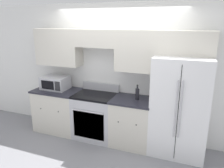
{
  "coord_description": "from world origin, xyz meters",
  "views": [
    {
      "loc": [
        1.39,
        -3.3,
        2.27
      ],
      "look_at": [
        0.0,
        0.31,
        1.15
      ],
      "focal_mm": 35.0,
      "sensor_mm": 36.0,
      "label": 1
    }
  ],
  "objects_px": {
    "oven_range": "(95,116)",
    "bottle": "(137,94)",
    "microwave": "(55,83)",
    "refrigerator": "(180,106)"
  },
  "relations": [
    {
      "from": "oven_range",
      "to": "microwave",
      "type": "relative_size",
      "value": 1.98
    },
    {
      "from": "refrigerator",
      "to": "bottle",
      "type": "bearing_deg",
      "value": -179.11
    },
    {
      "from": "refrigerator",
      "to": "microwave",
      "type": "bearing_deg",
      "value": -179.78
    },
    {
      "from": "refrigerator",
      "to": "microwave",
      "type": "xyz_separation_m",
      "value": [
        -2.51,
        -0.01,
        0.17
      ]
    },
    {
      "from": "oven_range",
      "to": "bottle",
      "type": "relative_size",
      "value": 3.83
    },
    {
      "from": "refrigerator",
      "to": "bottle",
      "type": "xyz_separation_m",
      "value": [
        -0.75,
        -0.01,
        0.14
      ]
    },
    {
      "from": "oven_range",
      "to": "refrigerator",
      "type": "bearing_deg",
      "value": 1.76
    },
    {
      "from": "oven_range",
      "to": "bottle",
      "type": "distance_m",
      "value": 1.0
    },
    {
      "from": "microwave",
      "to": "bottle",
      "type": "xyz_separation_m",
      "value": [
        1.76,
        -0.0,
        -0.02
      ]
    },
    {
      "from": "oven_range",
      "to": "bottle",
      "type": "xyz_separation_m",
      "value": [
        0.83,
        0.04,
        0.55
      ]
    }
  ]
}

